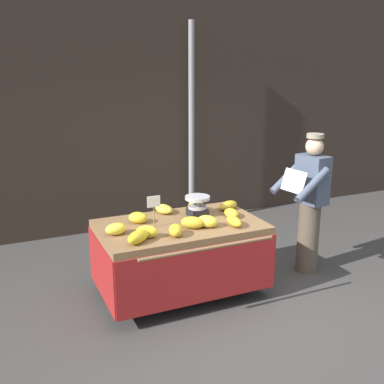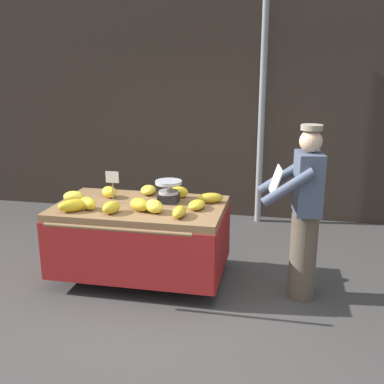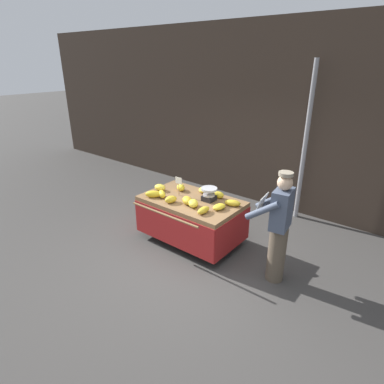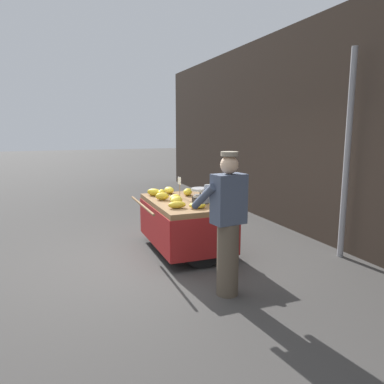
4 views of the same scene
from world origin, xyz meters
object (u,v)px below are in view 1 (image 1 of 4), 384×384
Objects in this scene: price_sign at (154,205)px; vendor_person at (310,203)px; weighing_scale at (197,206)px; banana_bunch_1 at (138,218)px; banana_bunch_0 at (138,237)px; street_pole at (191,127)px; banana_bunch_11 at (164,209)px; banana_bunch_6 at (193,222)px; banana_bunch_9 at (196,206)px; banana_bunch_10 at (234,221)px; banana_bunch_4 at (207,221)px; banana_bunch_5 at (116,229)px; banana_cart at (180,243)px; banana_bunch_3 at (231,213)px; banana_bunch_7 at (176,230)px; banana_bunch_2 at (228,205)px; banana_bunch_8 at (147,232)px.

price_sign is 1.96m from vendor_person.
weighing_scale reaches higher than banana_bunch_1.
weighing_scale is 0.97× the size of banana_bunch_0.
banana_bunch_0 is at bearing -123.72° from street_pole.
weighing_scale is 1.07× the size of banana_bunch_11.
banana_bunch_11 is (-0.09, 0.60, -0.01)m from banana_bunch_6.
price_sign is 1.62× the size of banana_bunch_9.
banana_bunch_9 is at bearing 71.41° from weighing_scale.
banana_bunch_4 is at bearing 162.89° from banana_bunch_10.
banana_bunch_5 is (-0.31, -0.24, -0.00)m from banana_bunch_1.
banana_bunch_6 is at bearing -71.90° from banana_cart.
banana_bunch_3 is (0.34, -0.18, -0.07)m from weighing_scale.
price_sign reaches higher than banana_bunch_7.
banana_cart is at bearing -151.61° from weighing_scale.
banana_bunch_1 is 0.77× the size of banana_bunch_2.
banana_cart is 0.42m from banana_bunch_4.
banana_bunch_1 is (-1.51, -1.98, -0.67)m from street_pole.
vendor_person is (1.44, 0.15, -0.02)m from banana_bunch_4.
banana_bunch_5 is at bearing -169.64° from banana_bunch_2.
banana_bunch_4 reaches higher than banana_bunch_3.
banana_bunch_4 reaches higher than banana_bunch_2.
price_sign is at bearing 151.25° from banana_bunch_6.
weighing_scale is 0.51m from banana_bunch_10.
banana_bunch_9 is (-0.27, 0.37, 0.02)m from banana_bunch_3.
banana_bunch_2 is at bearing 17.10° from banana_cart.
banana_bunch_9 is 1.38m from vendor_person.
weighing_scale is at bearing 14.07° from price_sign.
banana_bunch_6 is 0.95× the size of banana_bunch_11.
vendor_person is at bearing 5.83° from banana_bunch_4.
banana_cart is at bearing 29.27° from banana_bunch_8.
banana_bunch_11 is (0.55, 0.76, -0.01)m from banana_bunch_0.
banana_bunch_4 is at bearing 9.34° from banana_bunch_0.
banana_bunch_11 is (0.26, 0.40, -0.20)m from price_sign.
weighing_scale is 0.68m from banana_bunch_1.
weighing_scale is 1.34× the size of banana_bunch_9.
banana_bunch_7 is (-0.18, -0.33, 0.28)m from banana_cart.
banana_bunch_1 is 0.84× the size of banana_bunch_6.
banana_bunch_7 is at bearing -101.67° from banana_bunch_11.
banana_bunch_7 is 0.75m from banana_bunch_11.
banana_bunch_7 is (0.11, -0.33, -0.19)m from price_sign.
vendor_person reaches higher than banana_bunch_10.
banana_bunch_2 is at bearing 9.17° from weighing_scale.
banana_bunch_10 reaches higher than banana_bunch_11.
price_sign reaches higher than banana_bunch_11.
banana_bunch_7 is at bearing -133.89° from weighing_scale.
street_pole reaches higher than banana_bunch_2.
banana_bunch_4 and banana_bunch_8 have the same top height.
banana_bunch_9 reaches higher than banana_bunch_5.
banana_bunch_8 is at bearing -40.25° from banana_bunch_5.
banana_bunch_6 is 1.12× the size of banana_bunch_8.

